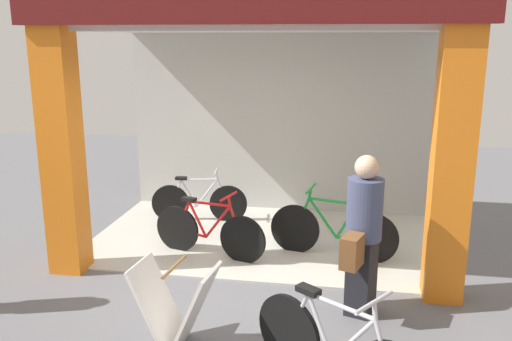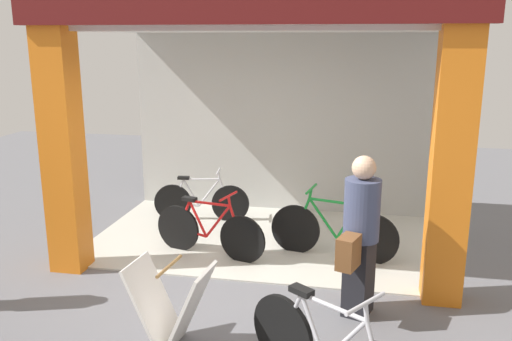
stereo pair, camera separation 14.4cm
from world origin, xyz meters
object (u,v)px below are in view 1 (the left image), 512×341
(bicycle_inside_1, at_px, (333,231))
(pedestrian_1, at_px, (363,235))
(sandwich_board_sign, at_px, (176,307))
(bicycle_inside_0, at_px, (209,231))
(bicycle_inside_2, at_px, (199,201))

(bicycle_inside_1, bearing_deg, pedestrian_1, -77.24)
(bicycle_inside_1, distance_m, sandwich_board_sign, 2.67)
(bicycle_inside_0, height_order, pedestrian_1, pedestrian_1)
(sandwich_board_sign, distance_m, pedestrian_1, 1.92)
(bicycle_inside_1, height_order, bicycle_inside_2, bicycle_inside_1)
(bicycle_inside_1, height_order, pedestrian_1, pedestrian_1)
(bicycle_inside_1, xyz_separation_m, sandwich_board_sign, (-1.31, -2.33, 0.04))
(bicycle_inside_1, height_order, sandwich_board_sign, bicycle_inside_1)
(pedestrian_1, bearing_deg, sandwich_board_sign, -150.26)
(bicycle_inside_0, bearing_deg, bicycle_inside_1, 8.91)
(bicycle_inside_0, height_order, bicycle_inside_1, bicycle_inside_1)
(bicycle_inside_0, distance_m, pedestrian_1, 2.26)
(bicycle_inside_1, distance_m, pedestrian_1, 1.51)
(bicycle_inside_2, height_order, sandwich_board_sign, sandwich_board_sign)
(bicycle_inside_0, xyz_separation_m, bicycle_inside_2, (-0.49, 1.29, -0.02))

